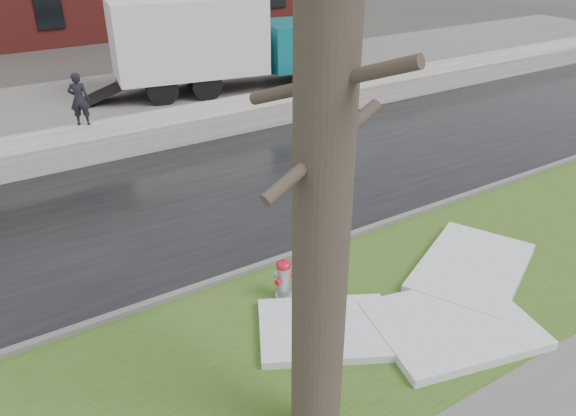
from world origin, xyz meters
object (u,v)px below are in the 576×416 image
box_truck (218,42)px  worker (79,99)px  fire_hydrant (284,277)px  tree (324,158)px

box_truck → worker: size_ratio=7.00×
fire_hydrant → tree: size_ratio=0.10×
fire_hydrant → box_truck: (4.97, 12.78, 1.39)m
worker → box_truck: bearing=-127.5°
fire_hydrant → worker: 9.47m
box_truck → worker: (-6.09, -3.43, -0.36)m
box_truck → worker: bearing=-140.3°
fire_hydrant → worker: bearing=79.4°
fire_hydrant → tree: bearing=-131.0°
fire_hydrant → tree: tree is taller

